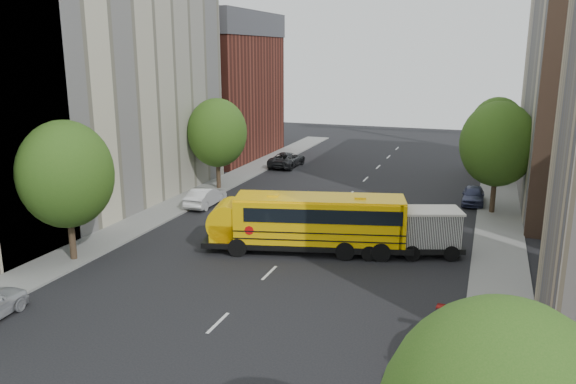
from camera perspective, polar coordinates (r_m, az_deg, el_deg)
The scene contains 17 objects.
ground at distance 31.77m, azimuth -0.58°, elevation -6.95°, with size 120.00×120.00×0.00m, color black.
sidewalk_left at distance 41.01m, azimuth -13.32°, elevation -2.37°, with size 3.00×80.00×0.12m, color slate.
sidewalk_right at distance 34.71m, azimuth 20.69°, elevation -5.94°, with size 3.00×80.00×0.12m, color slate.
lane_markings at distance 40.81m, azimuth 4.33°, elevation -2.18°, with size 0.15×64.00×0.01m, color silver.
building_left_cream at distance 44.14m, azimuth -20.58°, elevation 11.38°, with size 10.00×26.00×20.00m, color beige.
building_left_redbrick at distance 62.78m, azimuth -7.19°, elevation 9.48°, with size 10.00×15.00×13.00m, color maroon.
street_tree_1 at distance 32.62m, azimuth -21.64°, elevation 1.68°, with size 5.12×5.12×7.90m.
street_tree_2 at distance 47.40m, azimuth -7.21°, elevation 5.99°, with size 4.99×4.99×7.71m.
street_tree_4 at distance 42.27m, azimuth 20.53°, elevation 4.57°, with size 5.25×5.25×8.10m.
street_tree_5 at distance 54.21m, azimuth 20.47°, elevation 6.09°, with size 4.86×4.86×7.51m.
school_bus at distance 32.59m, azimuth 1.78°, elevation -2.87°, with size 12.36×5.62×3.41m.
safari_truck at distance 32.84m, azimuth 11.98°, elevation -3.89°, with size 6.74×4.19×2.73m.
parked_car_1 at distance 42.97m, azimuth -8.39°, elevation -0.47°, with size 1.53×4.38×1.44m, color silver.
parked_car_2 at distance 57.18m, azimuth -0.11°, elevation 3.33°, with size 2.50×5.42×1.51m, color black.
parked_car_3 at distance 21.82m, azimuth 15.87°, elevation -15.62°, with size 2.17×5.35×1.55m, color maroon.
parked_car_4 at distance 45.43m, azimuth 18.30°, elevation -0.30°, with size 1.62×4.02×1.37m, color #383E63.
parked_car_5 at distance 58.50m, azimuth 18.76°, elevation 2.73°, with size 1.39×3.99×1.31m, color #9A9B96.
Camera 1 is at (10.37, -27.80, 11.38)m, focal length 35.00 mm.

